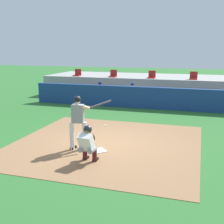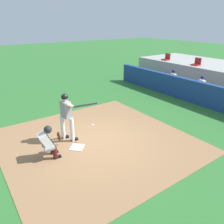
{
  "view_description": "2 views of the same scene",
  "coord_description": "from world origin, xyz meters",
  "px_view_note": "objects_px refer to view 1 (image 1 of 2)",
  "views": [
    {
      "loc": [
        3.06,
        -9.21,
        3.3
      ],
      "look_at": [
        0.0,
        0.7,
        1.0
      ],
      "focal_mm": 46.33,
      "sensor_mm": 36.0,
      "label": 1
    },
    {
      "loc": [
        6.11,
        -3.63,
        4.09
      ],
      "look_at": [
        0.0,
        0.7,
        1.0
      ],
      "focal_mm": 35.32,
      "sensor_mm": 36.0,
      "label": 2
    }
  ],
  "objects_px": {
    "catcher_crouched": "(88,142)",
    "dugout_player_0": "(99,92)",
    "dugout_player_1": "(132,93)",
    "stadium_seat_0": "(77,74)",
    "batter_at_plate": "(79,119)",
    "stadium_seat_2": "(152,76)",
    "stadium_seat_3": "(193,77)",
    "stadium_seat_1": "(113,75)",
    "home_plate": "(98,151)"
  },
  "relations": [
    {
      "from": "dugout_player_1",
      "to": "stadium_seat_0",
      "type": "xyz_separation_m",
      "value": [
        -4.39,
        2.03,
        0.86
      ]
    },
    {
      "from": "stadium_seat_2",
      "to": "catcher_crouched",
      "type": "bearing_deg",
      "value": -89.94
    },
    {
      "from": "batter_at_plate",
      "to": "catcher_crouched",
      "type": "height_order",
      "value": "batter_at_plate"
    },
    {
      "from": "batter_at_plate",
      "to": "stadium_seat_2",
      "type": "xyz_separation_m",
      "value": [
        0.68,
        10.16,
        0.5
      ]
    },
    {
      "from": "catcher_crouched",
      "to": "dugout_player_0",
      "type": "relative_size",
      "value": 1.53
    },
    {
      "from": "dugout_player_1",
      "to": "stadium_seat_2",
      "type": "xyz_separation_m",
      "value": [
        0.81,
        2.03,
        0.86
      ]
    },
    {
      "from": "home_plate",
      "to": "dugout_player_0",
      "type": "bearing_deg",
      "value": 109.36
    },
    {
      "from": "dugout_player_1",
      "to": "stadium_seat_1",
      "type": "relative_size",
      "value": 2.71
    },
    {
      "from": "catcher_crouched",
      "to": "stadium_seat_2",
      "type": "bearing_deg",
      "value": 90.06
    },
    {
      "from": "batter_at_plate",
      "to": "stadium_seat_3",
      "type": "relative_size",
      "value": 3.76
    },
    {
      "from": "dugout_player_0",
      "to": "stadium_seat_3",
      "type": "distance_m",
      "value": 5.89
    },
    {
      "from": "batter_at_plate",
      "to": "catcher_crouched",
      "type": "bearing_deg",
      "value": -54.05
    },
    {
      "from": "stadium_seat_3",
      "to": "batter_at_plate",
      "type": "bearing_deg",
      "value": -107.87
    },
    {
      "from": "stadium_seat_1",
      "to": "stadium_seat_2",
      "type": "distance_m",
      "value": 2.6
    },
    {
      "from": "batter_at_plate",
      "to": "dugout_player_0",
      "type": "height_order",
      "value": "batter_at_plate"
    },
    {
      "from": "dugout_player_0",
      "to": "stadium_seat_1",
      "type": "bearing_deg",
      "value": 82.66
    },
    {
      "from": "dugout_player_0",
      "to": "stadium_seat_1",
      "type": "relative_size",
      "value": 2.71
    },
    {
      "from": "home_plate",
      "to": "stadium_seat_0",
      "type": "height_order",
      "value": "stadium_seat_0"
    },
    {
      "from": "dugout_player_1",
      "to": "stadium_seat_0",
      "type": "relative_size",
      "value": 2.71
    },
    {
      "from": "dugout_player_0",
      "to": "dugout_player_1",
      "type": "relative_size",
      "value": 1.0
    },
    {
      "from": "dugout_player_1",
      "to": "stadium_seat_0",
      "type": "distance_m",
      "value": 4.91
    },
    {
      "from": "stadium_seat_3",
      "to": "stadium_seat_2",
      "type": "bearing_deg",
      "value": 180.0
    },
    {
      "from": "dugout_player_0",
      "to": "stadium_seat_0",
      "type": "xyz_separation_m",
      "value": [
        -2.34,
        2.03,
        0.86
      ]
    },
    {
      "from": "batter_at_plate",
      "to": "stadium_seat_1",
      "type": "xyz_separation_m",
      "value": [
        -1.92,
        10.16,
        0.5
      ]
    },
    {
      "from": "dugout_player_0",
      "to": "stadium_seat_2",
      "type": "relative_size",
      "value": 2.71
    },
    {
      "from": "stadium_seat_2",
      "to": "stadium_seat_3",
      "type": "height_order",
      "value": "same"
    },
    {
      "from": "batter_at_plate",
      "to": "stadium_seat_1",
      "type": "height_order",
      "value": "stadium_seat_1"
    },
    {
      "from": "home_plate",
      "to": "dugout_player_0",
      "type": "xyz_separation_m",
      "value": [
        -2.86,
        8.14,
        0.65
      ]
    },
    {
      "from": "home_plate",
      "to": "stadium_seat_0",
      "type": "distance_m",
      "value": 11.53
    },
    {
      "from": "stadium_seat_1",
      "to": "stadium_seat_0",
      "type": "bearing_deg",
      "value": 180.0
    },
    {
      "from": "catcher_crouched",
      "to": "stadium_seat_0",
      "type": "height_order",
      "value": "stadium_seat_0"
    },
    {
      "from": "dugout_player_1",
      "to": "stadium_seat_1",
      "type": "distance_m",
      "value": 2.84
    },
    {
      "from": "home_plate",
      "to": "stadium_seat_0",
      "type": "xyz_separation_m",
      "value": [
        -5.2,
        10.18,
        1.51
      ]
    },
    {
      "from": "dugout_player_0",
      "to": "stadium_seat_1",
      "type": "height_order",
      "value": "stadium_seat_1"
    },
    {
      "from": "stadium_seat_0",
      "to": "stadium_seat_3",
      "type": "distance_m",
      "value": 7.8
    },
    {
      "from": "stadium_seat_2",
      "to": "stadium_seat_3",
      "type": "distance_m",
      "value": 2.6
    },
    {
      "from": "catcher_crouched",
      "to": "stadium_seat_0",
      "type": "xyz_separation_m",
      "value": [
        -5.21,
        11.11,
        0.93
      ]
    },
    {
      "from": "stadium_seat_0",
      "to": "stadium_seat_1",
      "type": "xyz_separation_m",
      "value": [
        2.6,
        0.0,
        0.0
      ]
    },
    {
      "from": "batter_at_plate",
      "to": "home_plate",
      "type": "bearing_deg",
      "value": -1.4
    },
    {
      "from": "home_plate",
      "to": "dugout_player_1",
      "type": "height_order",
      "value": "dugout_player_1"
    },
    {
      "from": "batter_at_plate",
      "to": "stadium_seat_2",
      "type": "height_order",
      "value": "stadium_seat_2"
    },
    {
      "from": "stadium_seat_3",
      "to": "dugout_player_1",
      "type": "bearing_deg",
      "value": -149.2
    },
    {
      "from": "home_plate",
      "to": "stadium_seat_2",
      "type": "distance_m",
      "value": 10.29
    },
    {
      "from": "home_plate",
      "to": "catcher_crouched",
      "type": "xyz_separation_m",
      "value": [
        0.01,
        -0.93,
        0.58
      ]
    },
    {
      "from": "stadium_seat_0",
      "to": "stadium_seat_1",
      "type": "bearing_deg",
      "value": 0.0
    },
    {
      "from": "batter_at_plate",
      "to": "catcher_crouched",
      "type": "distance_m",
      "value": 1.25
    },
    {
      "from": "catcher_crouched",
      "to": "stadium_seat_1",
      "type": "height_order",
      "value": "stadium_seat_1"
    },
    {
      "from": "dugout_player_1",
      "to": "stadium_seat_2",
      "type": "height_order",
      "value": "stadium_seat_2"
    },
    {
      "from": "dugout_player_0",
      "to": "stadium_seat_2",
      "type": "height_order",
      "value": "stadium_seat_2"
    },
    {
      "from": "dugout_player_0",
      "to": "home_plate",
      "type": "bearing_deg",
      "value": -70.64
    }
  ]
}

